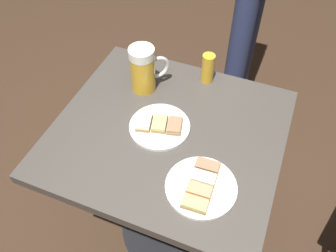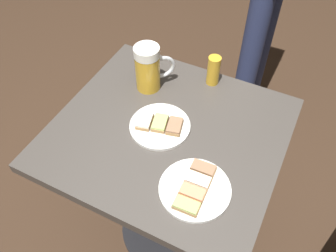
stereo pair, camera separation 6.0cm
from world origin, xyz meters
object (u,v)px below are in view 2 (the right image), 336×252
beer_glass_small (213,70)px  beer_mug (149,68)px  plate_near (160,126)px  plate_far (195,188)px

beer_glass_small → beer_mug: bearing=-148.0°
plate_near → beer_glass_small: size_ratio=1.77×
beer_glass_small → plate_far: bearing=-74.3°
plate_near → plate_far: (0.20, -0.16, 0.00)m
beer_mug → plate_far: bearing=-45.2°
plate_near → beer_mug: size_ratio=1.16×
plate_near → beer_mug: bearing=127.7°
beer_mug → beer_glass_small: beer_mug is taller
plate_near → beer_glass_small: (0.07, 0.28, 0.05)m
plate_near → beer_mug: (-0.12, 0.16, 0.08)m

